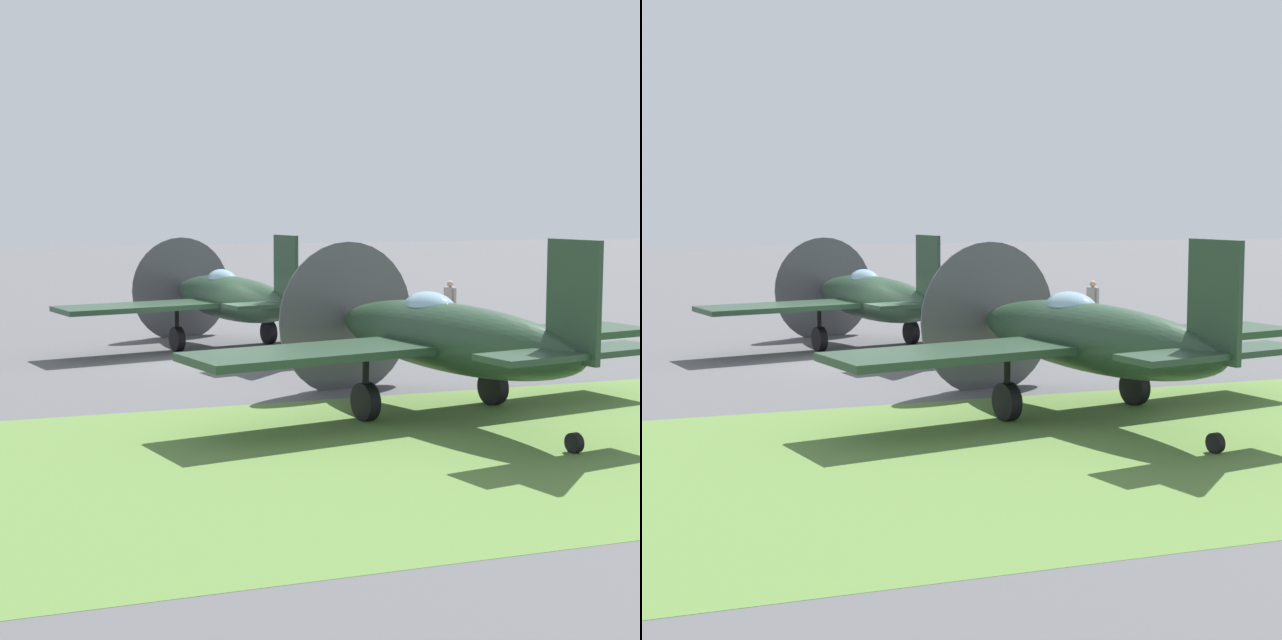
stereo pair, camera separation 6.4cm
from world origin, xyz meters
The scene contains 6 objects.
ground_plane centered at (0.00, 0.00, 0.00)m, with size 160.00×160.00×0.00m, color #515154.
grass_verge centered at (0.00, -12.27, 0.00)m, with size 120.00×11.00×0.01m, color #567A38.
airplane_lead centered at (1.49, 2.18, 1.58)m, with size 10.64×8.50×3.77m.
airplane_wingman centered at (3.16, -9.30, 1.69)m, with size 11.42×9.11×4.04m.
ground_crew_chief centered at (10.20, 4.50, 0.91)m, with size 0.38×0.61×1.73m.
fuel_drum centered at (9.64, -3.16, 0.45)m, with size 0.60×0.60×0.90m, color black.
Camera 2 is at (-6.72, -29.44, 4.56)m, focal length 59.72 mm.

